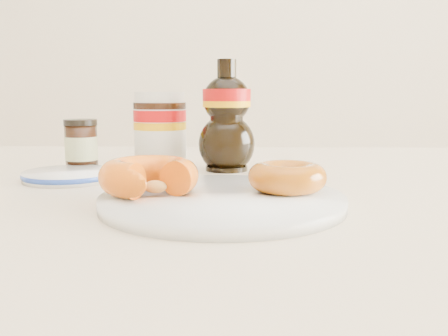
{
  "coord_description": "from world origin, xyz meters",
  "views": [
    {
      "loc": [
        0.01,
        -0.58,
        0.87
      ],
      "look_at": [
        -0.01,
        -0.0,
        0.79
      ],
      "focal_mm": 40.0,
      "sensor_mm": 36.0,
      "label": 1
    }
  ],
  "objects_px": {
    "dining_table": "(237,240)",
    "nutella_jar": "(160,126)",
    "donut_bitten": "(149,176)",
    "blue_rim_saucer": "(70,175)",
    "dark_jar": "(81,146)",
    "plate": "(222,200)",
    "syrup_bottle": "(227,116)",
    "donut_whole": "(287,177)"
  },
  "relations": [
    {
      "from": "dark_jar",
      "to": "plate",
      "type": "bearing_deg",
      "value": -45.84
    },
    {
      "from": "dining_table",
      "to": "donut_bitten",
      "type": "xyz_separation_m",
      "value": [
        -0.09,
        -0.15,
        0.12
      ]
    },
    {
      "from": "donut_whole",
      "to": "dining_table",
      "type": "bearing_deg",
      "value": 114.55
    },
    {
      "from": "dining_table",
      "to": "nutella_jar",
      "type": "height_order",
      "value": "nutella_jar"
    },
    {
      "from": "dining_table",
      "to": "donut_whole",
      "type": "relative_size",
      "value": 15.82
    },
    {
      "from": "nutella_jar",
      "to": "dark_jar",
      "type": "distance_m",
      "value": 0.13
    },
    {
      "from": "plate",
      "to": "syrup_bottle",
      "type": "distance_m",
      "value": 0.27
    },
    {
      "from": "donut_bitten",
      "to": "syrup_bottle",
      "type": "distance_m",
      "value": 0.27
    },
    {
      "from": "dining_table",
      "to": "dark_jar",
      "type": "xyz_separation_m",
      "value": [
        -0.24,
        0.09,
        0.12
      ]
    },
    {
      "from": "donut_whole",
      "to": "blue_rim_saucer",
      "type": "height_order",
      "value": "donut_whole"
    },
    {
      "from": "dining_table",
      "to": "donut_bitten",
      "type": "distance_m",
      "value": 0.21
    },
    {
      "from": "nutella_jar",
      "to": "donut_whole",
      "type": "bearing_deg",
      "value": -55.66
    },
    {
      "from": "nutella_jar",
      "to": "donut_bitten",
      "type": "bearing_deg",
      "value": -83.05
    },
    {
      "from": "nutella_jar",
      "to": "plate",
      "type": "bearing_deg",
      "value": -68.86
    },
    {
      "from": "donut_bitten",
      "to": "nutella_jar",
      "type": "xyz_separation_m",
      "value": [
        -0.04,
        0.3,
        0.03
      ]
    },
    {
      "from": "plate",
      "to": "dining_table",
      "type": "bearing_deg",
      "value": 84.68
    },
    {
      "from": "dining_table",
      "to": "donut_bitten",
      "type": "relative_size",
      "value": 12.8
    },
    {
      "from": "dining_table",
      "to": "donut_bitten",
      "type": "bearing_deg",
      "value": -123.02
    },
    {
      "from": "donut_bitten",
      "to": "nutella_jar",
      "type": "bearing_deg",
      "value": 120.17
    },
    {
      "from": "donut_whole",
      "to": "syrup_bottle",
      "type": "relative_size",
      "value": 0.51
    },
    {
      "from": "donut_whole",
      "to": "syrup_bottle",
      "type": "xyz_separation_m",
      "value": [
        -0.08,
        0.23,
        0.06
      ]
    },
    {
      "from": "plate",
      "to": "syrup_bottle",
      "type": "relative_size",
      "value": 1.53
    },
    {
      "from": "syrup_bottle",
      "to": "plate",
      "type": "bearing_deg",
      "value": -89.17
    },
    {
      "from": "donut_whole",
      "to": "dark_jar",
      "type": "relative_size",
      "value": 1.08
    },
    {
      "from": "blue_rim_saucer",
      "to": "dining_table",
      "type": "bearing_deg",
      "value": -1.41
    },
    {
      "from": "syrup_bottle",
      "to": "blue_rim_saucer",
      "type": "xyz_separation_m",
      "value": [
        -0.22,
        -0.1,
        -0.08
      ]
    },
    {
      "from": "plate",
      "to": "nutella_jar",
      "type": "distance_m",
      "value": 0.33
    },
    {
      "from": "syrup_bottle",
      "to": "donut_bitten",
      "type": "bearing_deg",
      "value": -107.14
    },
    {
      "from": "dining_table",
      "to": "blue_rim_saucer",
      "type": "height_order",
      "value": "blue_rim_saucer"
    },
    {
      "from": "blue_rim_saucer",
      "to": "donut_bitten",
      "type": "bearing_deg",
      "value": -46.84
    },
    {
      "from": "donut_whole",
      "to": "dark_jar",
      "type": "height_order",
      "value": "dark_jar"
    },
    {
      "from": "syrup_bottle",
      "to": "dark_jar",
      "type": "distance_m",
      "value": 0.23
    },
    {
      "from": "nutella_jar",
      "to": "syrup_bottle",
      "type": "xyz_separation_m",
      "value": [
        0.11,
        -0.05,
        0.02
      ]
    },
    {
      "from": "plate",
      "to": "donut_whole",
      "type": "relative_size",
      "value": 3.0
    },
    {
      "from": "donut_bitten",
      "to": "dark_jar",
      "type": "bearing_deg",
      "value": 146.16
    },
    {
      "from": "plate",
      "to": "blue_rim_saucer",
      "type": "xyz_separation_m",
      "value": [
        -0.22,
        0.16,
        0.0
      ]
    },
    {
      "from": "dining_table",
      "to": "blue_rim_saucer",
      "type": "bearing_deg",
      "value": 178.59
    },
    {
      "from": "plate",
      "to": "blue_rim_saucer",
      "type": "height_order",
      "value": "same"
    },
    {
      "from": "dark_jar",
      "to": "dining_table",
      "type": "bearing_deg",
      "value": -19.17
    },
    {
      "from": "donut_bitten",
      "to": "donut_whole",
      "type": "distance_m",
      "value": 0.15
    },
    {
      "from": "plate",
      "to": "dark_jar",
      "type": "height_order",
      "value": "dark_jar"
    },
    {
      "from": "donut_bitten",
      "to": "blue_rim_saucer",
      "type": "height_order",
      "value": "donut_bitten"
    }
  ]
}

